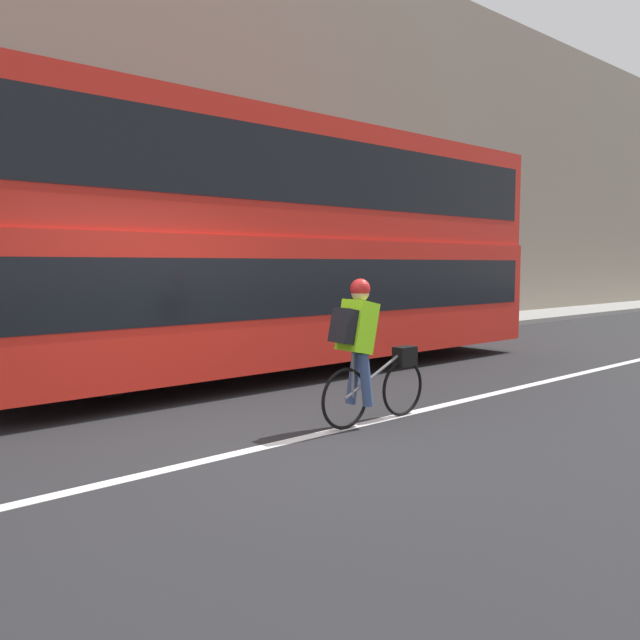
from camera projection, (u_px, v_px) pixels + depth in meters
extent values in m
plane|color=#232326|center=(259.00, 444.00, 5.98)|extent=(80.00, 80.00, 0.00)
cube|color=silver|center=(265.00, 447.00, 5.90)|extent=(50.00, 0.14, 0.01)
cube|color=gray|center=(56.00, 364.00, 10.45)|extent=(60.00, 2.08, 0.13)
cube|color=gray|center=(24.00, 89.00, 10.93)|extent=(60.00, 0.30, 9.57)
cylinder|color=black|center=(410.00, 330.00, 12.01)|extent=(0.91, 0.30, 0.91)
cylinder|color=black|center=(108.00, 361.00, 8.15)|extent=(0.91, 0.30, 0.91)
cube|color=red|center=(288.00, 298.00, 10.02)|extent=(9.59, 2.43, 1.82)
cube|color=black|center=(288.00, 285.00, 10.00)|extent=(9.21, 2.45, 0.80)
cube|color=red|center=(287.00, 186.00, 9.86)|extent=(9.59, 2.33, 1.73)
cube|color=black|center=(287.00, 181.00, 9.85)|extent=(9.21, 2.35, 0.97)
torus|color=black|center=(403.00, 388.00, 7.08)|extent=(0.65, 0.04, 0.65)
torus|color=black|center=(345.00, 399.00, 6.51)|extent=(0.65, 0.04, 0.65)
cylinder|color=slate|center=(375.00, 374.00, 6.78)|extent=(0.90, 0.03, 0.44)
cylinder|color=slate|center=(353.00, 375.00, 6.56)|extent=(0.03, 0.03, 0.48)
cube|color=black|center=(405.00, 356.00, 7.07)|extent=(0.26, 0.16, 0.22)
cube|color=#8CE019|center=(357.00, 327.00, 6.55)|extent=(0.37, 0.32, 0.58)
cube|color=black|center=(343.00, 326.00, 6.42)|extent=(0.21, 0.26, 0.38)
cylinder|color=#384C7A|center=(354.00, 377.00, 6.69)|extent=(0.21, 0.11, 0.58)
cylinder|color=#384C7A|center=(366.00, 380.00, 6.56)|extent=(0.19, 0.11, 0.58)
sphere|color=tan|center=(360.00, 293.00, 6.54)|extent=(0.19, 0.19, 0.19)
sphere|color=red|center=(360.00, 289.00, 6.54)|extent=(0.21, 0.21, 0.21)
cylinder|color=#59595B|center=(340.00, 276.00, 14.36)|extent=(0.07, 0.07, 2.64)
cube|color=#1959B2|center=(341.00, 229.00, 14.23)|extent=(0.36, 0.02, 0.36)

